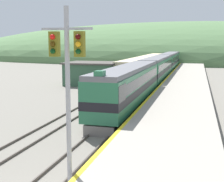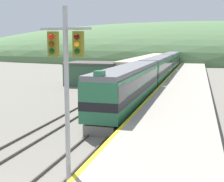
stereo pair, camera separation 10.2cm
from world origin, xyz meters
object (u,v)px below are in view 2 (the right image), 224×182
Objects in this scene: carriage_fourth at (178,57)px; signal_mast_main at (66,74)px; carriage_third at (171,61)px; siding_train at (146,65)px; carriage_second at (158,68)px; express_train_lead_car at (129,86)px.

signal_mast_main is at bearing -89.12° from carriage_fourth.
signal_mast_main is at bearing -88.79° from carriage_third.
siding_train is (-4.28, -33.88, -0.38)m from carriage_fourth.
carriage_second is 23.64m from carriage_third.
carriage_fourth is (0.00, 47.27, 0.00)m from carriage_second.
siding_train is at bearing 107.73° from carriage_second.
carriage_second is 2.86× the size of signal_mast_main.
express_train_lead_car reaches higher than carriage_fourth.
siding_train is 54.64m from signal_mast_main.
express_train_lead_car is 46.34m from carriage_third.
express_train_lead_car is at bearing -90.00° from carriage_second.
express_train_lead_car is at bearing -83.23° from siding_train.
carriage_fourth is (0.00, 69.97, -0.01)m from express_train_lead_car.
express_train_lead_car is 69.97m from carriage_fourth.
carriage_fourth is (0.00, 23.64, 0.00)m from carriage_third.
carriage_fourth is at bearing 90.00° from carriage_second.
siding_train is (-4.28, 13.39, -0.38)m from carriage_second.
express_train_lead_car is 0.90× the size of carriage_second.
express_train_lead_car is 18.43m from signal_mast_main.
carriage_second is (0.00, 22.70, -0.01)m from express_train_lead_car.
signal_mast_main is (1.36, -88.12, 2.92)m from carriage_fourth.
carriage_third is at bearing 91.21° from signal_mast_main.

